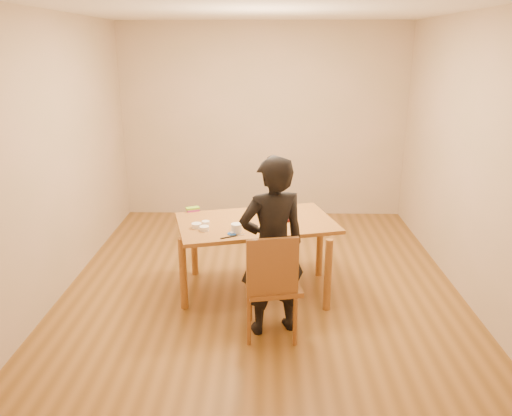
{
  "coord_description": "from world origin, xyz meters",
  "views": [
    {
      "loc": [
        0.04,
        -4.79,
        2.38
      ],
      "look_at": [
        -0.06,
        -0.26,
        0.9
      ],
      "focal_mm": 35.0,
      "sensor_mm": 36.0,
      "label": 1
    }
  ],
  "objects_px": {
    "dining_chair": "(272,285)",
    "cake_plate": "(279,217)",
    "cake": "(279,213)",
    "person": "(272,247)",
    "dining_table": "(256,223)"
  },
  "relations": [
    {
      "from": "dining_chair",
      "to": "cake_plate",
      "type": "distance_m",
      "value": 0.93
    },
    {
      "from": "dining_chair",
      "to": "cake",
      "type": "bearing_deg",
      "value": 74.39
    },
    {
      "from": "cake",
      "to": "person",
      "type": "height_order",
      "value": "person"
    },
    {
      "from": "cake_plate",
      "to": "dining_chair",
      "type": "bearing_deg",
      "value": -94.96
    },
    {
      "from": "dining_table",
      "to": "person",
      "type": "xyz_separation_m",
      "value": [
        0.15,
        -0.73,
        0.05
      ]
    },
    {
      "from": "dining_table",
      "to": "cake_plate",
      "type": "relative_size",
      "value": 4.82
    },
    {
      "from": "dining_table",
      "to": "cake_plate",
      "type": "xyz_separation_m",
      "value": [
        0.23,
        0.1,
        0.03
      ]
    },
    {
      "from": "dining_table",
      "to": "cake",
      "type": "relative_size",
      "value": 7.56
    },
    {
      "from": "dining_table",
      "to": "cake_plate",
      "type": "bearing_deg",
      "value": 8.47
    },
    {
      "from": "dining_chair",
      "to": "cake",
      "type": "height_order",
      "value": "cake"
    },
    {
      "from": "dining_table",
      "to": "cake",
      "type": "height_order",
      "value": "cake"
    },
    {
      "from": "dining_chair",
      "to": "cake",
      "type": "relative_size",
      "value": 2.25
    },
    {
      "from": "person",
      "to": "dining_chair",
      "type": "bearing_deg",
      "value": 70.99
    },
    {
      "from": "cake_plate",
      "to": "cake",
      "type": "xyz_separation_m",
      "value": [
        0.0,
        0.0,
        0.04
      ]
    },
    {
      "from": "cake",
      "to": "person",
      "type": "bearing_deg",
      "value": -95.23
    }
  ]
}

